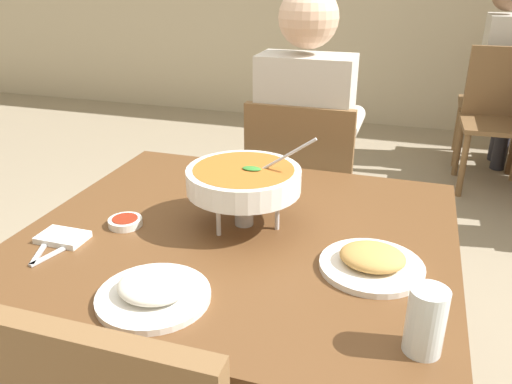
{
  "coord_description": "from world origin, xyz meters",
  "views": [
    {
      "loc": [
        0.4,
        -1.12,
        1.37
      ],
      "look_at": [
        0.0,
        0.15,
        0.78
      ],
      "focal_mm": 35.89,
      "sensor_mm": 36.0,
      "label": 1
    }
  ],
  "objects_px": {
    "chair_diner_main": "(302,192)",
    "sauce_dish": "(125,222)",
    "dining_table_main": "(239,266)",
    "drink_glass": "(425,324)",
    "curry_bowl": "(245,180)",
    "rice_plate": "(153,291)",
    "appetizer_plate": "(372,261)",
    "chair_bg_left": "(506,96)",
    "patron_bg_left": "(503,63)",
    "chair_bg_corner": "(498,110)",
    "diner_main": "(306,136)"
  },
  "relations": [
    {
      "from": "diner_main",
      "to": "appetizer_plate",
      "type": "height_order",
      "value": "diner_main"
    },
    {
      "from": "rice_plate",
      "to": "chair_bg_corner",
      "type": "xyz_separation_m",
      "value": [
        0.99,
        2.8,
        -0.24
      ]
    },
    {
      "from": "chair_diner_main",
      "to": "curry_bowl",
      "type": "distance_m",
      "value": 0.82
    },
    {
      "from": "diner_main",
      "to": "curry_bowl",
      "type": "distance_m",
      "value": 0.78
    },
    {
      "from": "rice_plate",
      "to": "chair_bg_corner",
      "type": "distance_m",
      "value": 2.98
    },
    {
      "from": "chair_bg_corner",
      "to": "appetizer_plate",
      "type": "bearing_deg",
      "value": -102.66
    },
    {
      "from": "chair_diner_main",
      "to": "curry_bowl",
      "type": "xyz_separation_m",
      "value": [
        0.0,
        -0.74,
        0.35
      ]
    },
    {
      "from": "dining_table_main",
      "to": "sauce_dish",
      "type": "bearing_deg",
      "value": -168.58
    },
    {
      "from": "diner_main",
      "to": "chair_diner_main",
      "type": "bearing_deg",
      "value": -90.0
    },
    {
      "from": "chair_diner_main",
      "to": "sauce_dish",
      "type": "distance_m",
      "value": 0.93
    },
    {
      "from": "curry_bowl",
      "to": "sauce_dish",
      "type": "bearing_deg",
      "value": -161.05
    },
    {
      "from": "diner_main",
      "to": "chair_bg_left",
      "type": "height_order",
      "value": "diner_main"
    },
    {
      "from": "dining_table_main",
      "to": "chair_diner_main",
      "type": "relative_size",
      "value": 1.23
    },
    {
      "from": "chair_diner_main",
      "to": "chair_bg_corner",
      "type": "relative_size",
      "value": 1.0
    },
    {
      "from": "appetizer_plate",
      "to": "chair_bg_left",
      "type": "height_order",
      "value": "chair_bg_left"
    },
    {
      "from": "dining_table_main",
      "to": "rice_plate",
      "type": "xyz_separation_m",
      "value": [
        -0.07,
        -0.34,
        0.13
      ]
    },
    {
      "from": "curry_bowl",
      "to": "chair_bg_left",
      "type": "relative_size",
      "value": 0.37
    },
    {
      "from": "curry_bowl",
      "to": "chair_bg_corner",
      "type": "bearing_deg",
      "value": 69.15
    },
    {
      "from": "dining_table_main",
      "to": "chair_bg_corner",
      "type": "bearing_deg",
      "value": 69.44
    },
    {
      "from": "rice_plate",
      "to": "curry_bowl",
      "type": "bearing_deg",
      "value": 79.16
    },
    {
      "from": "chair_bg_left",
      "to": "patron_bg_left",
      "type": "xyz_separation_m",
      "value": [
        -0.07,
        -0.05,
        0.24
      ]
    },
    {
      "from": "chair_diner_main",
      "to": "curry_bowl",
      "type": "relative_size",
      "value": 2.71
    },
    {
      "from": "chair_diner_main",
      "to": "chair_bg_corner",
      "type": "xyz_separation_m",
      "value": [
        0.92,
        1.67,
        0.0
      ]
    },
    {
      "from": "curry_bowl",
      "to": "sauce_dish",
      "type": "relative_size",
      "value": 3.69
    },
    {
      "from": "chair_bg_left",
      "to": "rice_plate",
      "type": "bearing_deg",
      "value": -108.59
    },
    {
      "from": "chair_diner_main",
      "to": "sauce_dish",
      "type": "bearing_deg",
      "value": -109.66
    },
    {
      "from": "appetizer_plate",
      "to": "drink_glass",
      "type": "distance_m",
      "value": 0.28
    },
    {
      "from": "dining_table_main",
      "to": "curry_bowl",
      "type": "bearing_deg",
      "value": 86.78
    },
    {
      "from": "chair_diner_main",
      "to": "curry_bowl",
      "type": "bearing_deg",
      "value": -89.81
    },
    {
      "from": "chair_bg_left",
      "to": "patron_bg_left",
      "type": "distance_m",
      "value": 0.25
    },
    {
      "from": "sauce_dish",
      "to": "chair_bg_corner",
      "type": "xyz_separation_m",
      "value": [
        1.22,
        2.52,
        -0.23
      ]
    },
    {
      "from": "appetizer_plate",
      "to": "sauce_dish",
      "type": "distance_m",
      "value": 0.65
    },
    {
      "from": "rice_plate",
      "to": "chair_bg_corner",
      "type": "relative_size",
      "value": 0.27
    },
    {
      "from": "diner_main",
      "to": "dining_table_main",
      "type": "bearing_deg",
      "value": -90.0
    },
    {
      "from": "chair_bg_left",
      "to": "curry_bowl",
      "type": "bearing_deg",
      "value": -109.57
    },
    {
      "from": "chair_diner_main",
      "to": "appetizer_plate",
      "type": "xyz_separation_m",
      "value": [
        0.35,
        -0.86,
        0.24
      ]
    },
    {
      "from": "dining_table_main",
      "to": "drink_glass",
      "type": "bearing_deg",
      "value": -35.2
    },
    {
      "from": "dining_table_main",
      "to": "chair_bg_corner",
      "type": "xyz_separation_m",
      "value": [
        0.92,
        2.46,
        -0.11
      ]
    },
    {
      "from": "curry_bowl",
      "to": "chair_diner_main",
      "type": "bearing_deg",
      "value": 90.19
    },
    {
      "from": "curry_bowl",
      "to": "sauce_dish",
      "type": "height_order",
      "value": "curry_bowl"
    },
    {
      "from": "drink_glass",
      "to": "chair_bg_left",
      "type": "height_order",
      "value": "chair_bg_left"
    },
    {
      "from": "dining_table_main",
      "to": "chair_diner_main",
      "type": "distance_m",
      "value": 0.79
    },
    {
      "from": "dining_table_main",
      "to": "rice_plate",
      "type": "height_order",
      "value": "rice_plate"
    },
    {
      "from": "chair_diner_main",
      "to": "sauce_dish",
      "type": "xyz_separation_m",
      "value": [
        -0.3,
        -0.84,
        0.23
      ]
    },
    {
      "from": "chair_diner_main",
      "to": "rice_plate",
      "type": "bearing_deg",
      "value": -93.6
    },
    {
      "from": "chair_diner_main",
      "to": "drink_glass",
      "type": "distance_m",
      "value": 1.24
    },
    {
      "from": "patron_bg_left",
      "to": "chair_bg_left",
      "type": "bearing_deg",
      "value": 33.14
    },
    {
      "from": "rice_plate",
      "to": "drink_glass",
      "type": "relative_size",
      "value": 1.85
    },
    {
      "from": "chair_diner_main",
      "to": "rice_plate",
      "type": "distance_m",
      "value": 1.15
    },
    {
      "from": "appetizer_plate",
      "to": "chair_bg_left",
      "type": "relative_size",
      "value": 0.27
    }
  ]
}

